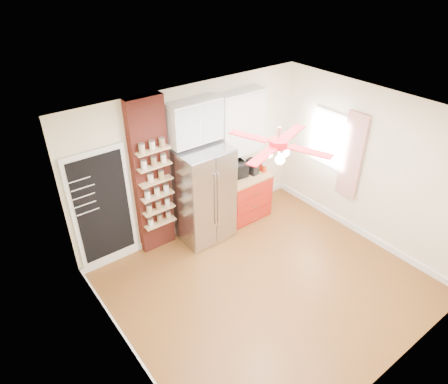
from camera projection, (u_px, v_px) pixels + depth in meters
floor at (267, 285)px, 6.25m from camera, size 4.50×4.50×0.00m
ceiling at (280, 123)px, 4.82m from camera, size 4.50×4.50×0.00m
wall_back at (193, 161)px, 6.88m from camera, size 4.50×0.02×2.70m
wall_front at (404, 302)px, 4.19m from camera, size 4.50×0.02×2.70m
wall_left at (123, 286)px, 4.38m from camera, size 0.02×4.00×2.70m
wall_right at (371, 168)px, 6.70m from camera, size 0.02×4.00×2.70m
chalkboard at (103, 208)px, 6.12m from camera, size 0.95×0.05×1.95m
brick_pillar at (152, 178)px, 6.39m from camera, size 0.60×0.16×2.70m
fridge at (204, 195)px, 6.86m from camera, size 0.90×0.70×1.75m
upper_glass_cabinet at (194, 121)px, 6.32m from camera, size 0.90×0.35×0.70m
red_cabinet at (244, 196)px, 7.62m from camera, size 0.94×0.64×0.90m
upper_shelf_unit at (240, 123)px, 6.98m from camera, size 0.90×0.30×1.15m
window at (329, 139)px, 7.19m from camera, size 0.04×0.75×1.05m
curtain at (352, 156)px, 6.84m from camera, size 0.06×0.40×1.55m
ceiling_fan at (278, 144)px, 4.97m from camera, size 1.40×1.40×0.44m
toaster_oven at (233, 170)px, 7.27m from camera, size 0.53×0.40×0.27m
coffee_maker at (252, 167)px, 7.37m from camera, size 0.19×0.23×0.29m
canister_left at (264, 169)px, 7.46m from camera, size 0.12×0.12×0.14m
canister_right at (260, 166)px, 7.53m from camera, size 0.11×0.11×0.15m
pantry_jar_oats at (150, 178)px, 6.23m from camera, size 0.10×0.10×0.13m
pantry_jar_beans at (161, 175)px, 6.28m from camera, size 0.09×0.09×0.14m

